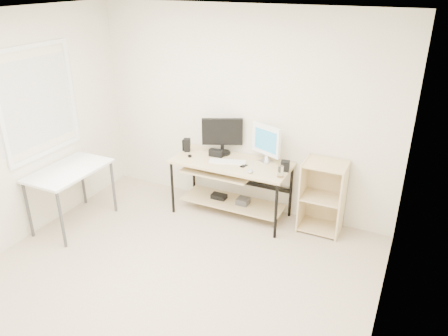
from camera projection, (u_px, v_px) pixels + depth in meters
room at (144, 166)px, 3.96m from camera, size 4.01×4.01×2.62m
desk at (230, 177)px, 5.57m from camera, size 1.50×0.65×0.75m
side_table at (69, 175)px, 5.29m from camera, size 0.60×1.00×0.75m
shelf_unit at (323, 196)px, 5.27m from camera, size 0.50×0.40×0.90m
black_monitor at (222, 134)px, 5.60m from camera, size 0.50×0.27×0.48m
white_imac at (266, 141)px, 5.36m from camera, size 0.43×0.22×0.48m
keyboard at (227, 162)px, 5.45m from camera, size 0.47×0.25×0.02m
mouse at (250, 171)px, 5.17m from camera, size 0.10×0.12×0.04m
center_speaker at (216, 153)px, 5.61m from camera, size 0.19×0.09×0.09m
speaker_left at (187, 145)px, 5.75m from camera, size 0.11×0.11×0.17m
speaker_right at (285, 166)px, 5.20m from camera, size 0.12×0.12×0.12m
audio_controller at (185, 145)px, 5.77m from camera, size 0.08×0.06×0.15m
volume_puck at (190, 156)px, 5.61m from camera, size 0.06×0.06×0.02m
smartphone at (244, 166)px, 5.34m from camera, size 0.08×0.11×0.01m
coaster at (280, 177)px, 5.06m from camera, size 0.10×0.10×0.01m
drinking_glass at (280, 171)px, 5.03m from camera, size 0.07×0.07×0.13m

